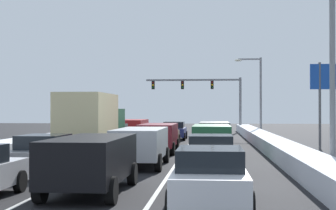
% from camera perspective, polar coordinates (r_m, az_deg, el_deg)
% --- Properties ---
extents(ground_plane, '(127.87, 127.87, 0.00)m').
position_cam_1_polar(ground_plane, '(26.86, -2.06, -5.90)').
color(ground_plane, black).
extents(lane_stripe_between_right_lane_and_center_lane, '(0.14, 54.10, 0.01)m').
position_cam_1_polar(lane_stripe_between_right_lane_and_center_lane, '(31.59, 2.14, -5.09)').
color(lane_stripe_between_right_lane_and_center_lane, silver).
rests_on(lane_stripe_between_right_lane_and_center_lane, ground).
extents(lane_stripe_between_center_lane_and_left_lane, '(0.14, 54.10, 0.01)m').
position_cam_1_polar(lane_stripe_between_center_lane_and_left_lane, '(31.95, -3.99, -5.04)').
color(lane_stripe_between_center_lane_and_left_lane, silver).
rests_on(lane_stripe_between_center_lane_and_left_lane, ground).
extents(snow_bank_right_shoulder, '(1.48, 54.10, 0.80)m').
position_cam_1_polar(snow_bank_right_shoulder, '(31.73, 11.77, -4.35)').
color(snow_bank_right_shoulder, white).
rests_on(snow_bank_right_shoulder, ground).
extents(snow_bank_left_shoulder, '(1.93, 54.10, 0.89)m').
position_cam_1_polar(snow_bank_left_shoulder, '(33.17, -13.09, -4.10)').
color(snow_bank_left_shoulder, white).
rests_on(snow_bank_left_shoulder, ground).
extents(sedan_white_right_lane_nearest, '(2.00, 4.50, 1.51)m').
position_cam_1_polar(sedan_white_right_lane_nearest, '(12.74, 4.93, -8.32)').
color(sedan_white_right_lane_nearest, silver).
rests_on(sedan_white_right_lane_nearest, ground).
extents(sedan_gray_right_lane_second, '(2.00, 4.50, 1.51)m').
position_cam_1_polar(sedan_gray_right_lane_second, '(19.28, 5.03, -5.70)').
color(sedan_gray_right_lane_second, slate).
rests_on(sedan_gray_right_lane_second, ground).
extents(suv_green_right_lane_third, '(2.16, 4.90, 1.67)m').
position_cam_1_polar(suv_green_right_lane_third, '(26.35, 5.11, -3.78)').
color(suv_green_right_lane_third, '#1E5633').
rests_on(suv_green_right_lane_third, ground).
extents(suv_charcoal_right_lane_fourth, '(2.16, 4.90, 1.67)m').
position_cam_1_polar(suv_charcoal_right_lane_fourth, '(33.18, 5.44, -3.13)').
color(suv_charcoal_right_lane_fourth, '#38383D').
rests_on(suv_charcoal_right_lane_fourth, ground).
extents(sedan_red_right_lane_fifth, '(2.00, 4.50, 1.51)m').
position_cam_1_polar(sedan_red_right_lane_fifth, '(38.88, 5.26, -3.13)').
color(sedan_red_right_lane_fifth, maroon).
rests_on(sedan_red_right_lane_fifth, ground).
extents(suv_black_center_lane_nearest, '(2.16, 4.90, 1.67)m').
position_cam_1_polar(suv_black_center_lane_nearest, '(14.78, -8.94, -6.26)').
color(suv_black_center_lane_nearest, black).
rests_on(suv_black_center_lane_nearest, ground).
extents(suv_silver_center_lane_second, '(2.16, 4.90, 1.67)m').
position_cam_1_polar(suv_silver_center_lane_second, '(21.46, -3.20, -4.50)').
color(suv_silver_center_lane_second, '#B7BABF').
rests_on(suv_silver_center_lane_second, ground).
extents(suv_maroon_center_lane_third, '(2.16, 4.90, 1.67)m').
position_cam_1_polar(suv_maroon_center_lane_third, '(28.49, -1.12, -3.54)').
color(suv_maroon_center_lane_third, maroon).
rests_on(suv_maroon_center_lane_third, ground).
extents(sedan_tan_center_lane_fourth, '(2.00, 4.50, 1.51)m').
position_cam_1_polar(sedan_tan_center_lane_fourth, '(35.32, -0.37, -3.39)').
color(sedan_tan_center_lane_fourth, '#937F60').
rests_on(sedan_tan_center_lane_fourth, ground).
extents(sedan_navy_center_lane_fifth, '(2.00, 4.50, 1.51)m').
position_cam_1_polar(sedan_navy_center_lane_fifth, '(41.02, 0.76, -3.00)').
color(sedan_navy_center_lane_fifth, navy).
rests_on(sedan_navy_center_lane_fifth, ground).
extents(sedan_gray_left_lane_second, '(2.00, 4.50, 1.51)m').
position_cam_1_polar(sedan_gray_left_lane_second, '(19.95, -14.19, -5.51)').
color(sedan_gray_left_lane_second, slate).
rests_on(sedan_gray_left_lane_second, ground).
extents(box_truck_left_lane_third, '(2.53, 7.20, 3.36)m').
position_cam_1_polar(box_truck_left_lane_third, '(27.15, -8.90, -1.81)').
color(box_truck_left_lane_third, '#1E5633').
rests_on(box_truck_left_lane_third, ground).
extents(sedan_charcoal_left_lane_fourth, '(2.00, 4.50, 1.51)m').
position_cam_1_polar(sedan_charcoal_left_lane_fourth, '(34.60, -6.33, -3.44)').
color(sedan_charcoal_left_lane_fourth, '#38383D').
rests_on(sedan_charcoal_left_lane_fourth, ground).
extents(suv_red_left_lane_fifth, '(2.16, 4.90, 1.67)m').
position_cam_1_polar(suv_red_left_lane_fifth, '(41.61, -4.05, -2.62)').
color(suv_red_left_lane_fifth, maroon).
rests_on(suv_red_left_lane_fifth, ground).
extents(traffic_light_gantry, '(10.94, 0.47, 6.20)m').
position_cam_1_polar(traffic_light_gantry, '(56.08, 4.53, 1.70)').
color(traffic_light_gantry, slate).
rests_on(traffic_light_gantry, ground).
extents(street_lamp_right_near, '(2.66, 0.36, 9.32)m').
position_cam_1_polar(street_lamp_right_near, '(19.86, 17.71, 8.15)').
color(street_lamp_right_near, gray).
rests_on(street_lamp_right_near, ground).
extents(street_lamp_right_mid, '(2.66, 0.36, 7.67)m').
position_cam_1_polar(street_lamp_right_mid, '(48.91, 10.33, 1.92)').
color(street_lamp_right_mid, gray).
rests_on(street_lamp_right_mid, ground).
extents(roadside_sign_right, '(3.20, 0.16, 5.50)m').
position_cam_1_polar(roadside_sign_right, '(32.55, 19.02, 2.14)').
color(roadside_sign_right, '#59595B').
rests_on(roadside_sign_right, ground).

